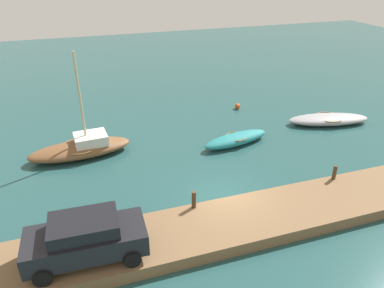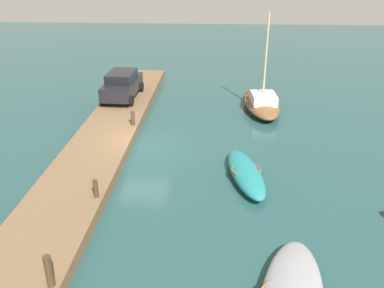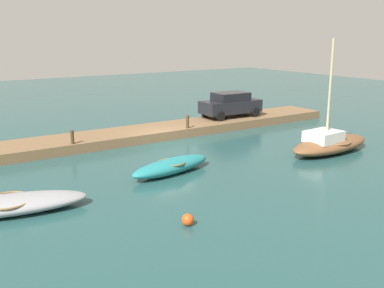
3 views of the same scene
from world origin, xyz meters
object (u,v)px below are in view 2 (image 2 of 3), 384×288
mooring_post_mid_west (96,189)px  parked_car (122,85)px  sailboat_brown (261,102)px  mooring_post_west (133,118)px  mooring_post_mid_east (49,271)px  rowboat_teal (246,173)px

mooring_post_mid_west → parked_car: bearing=-172.5°
sailboat_brown → mooring_post_mid_west: bearing=-36.5°
mooring_post_west → mooring_post_mid_east: size_ratio=0.79×
mooring_post_mid_east → sailboat_brown: bearing=155.7°
mooring_post_mid_west → mooring_post_mid_east: (4.60, 0.00, 0.15)m
sailboat_brown → mooring_post_mid_west: size_ratio=8.25×
sailboat_brown → mooring_post_west: (4.34, -7.32, 0.44)m
mooring_post_west → parked_car: size_ratio=0.19×
mooring_post_mid_east → parked_car: 16.52m
rowboat_teal → sailboat_brown: (-9.01, 1.50, 0.17)m
mooring_post_west → parked_car: (-4.58, -1.57, 0.48)m
sailboat_brown → parked_car: bearing=-95.8°
mooring_post_mid_west → mooring_post_west: bearing=180.0°
mooring_post_west → mooring_post_mid_east: (11.86, 0.00, 0.11)m
sailboat_brown → mooring_post_west: bearing=-63.6°
sailboat_brown → mooring_post_mid_west: (11.60, -7.32, 0.40)m
rowboat_teal → parked_car: parked_car is taller
rowboat_teal → mooring_post_west: mooring_post_west is taller
mooring_post_mid_west → sailboat_brown: bearing=147.7°
mooring_post_west → parked_car: parked_car is taller
sailboat_brown → parked_car: sailboat_brown is taller
mooring_post_mid_east → mooring_post_mid_west: bearing=180.0°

